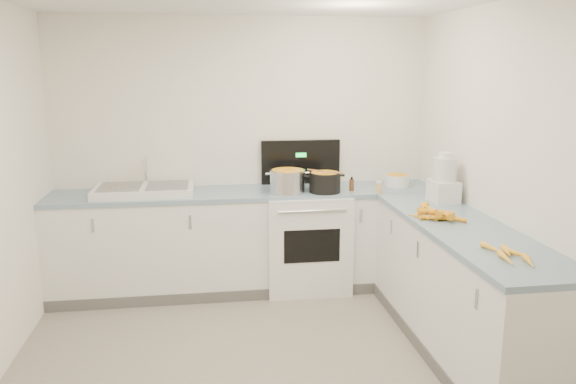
{
  "coord_description": "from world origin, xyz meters",
  "views": [
    {
      "loc": [
        -0.34,
        -3.28,
        2.02
      ],
      "look_at": [
        0.3,
        1.1,
        1.05
      ],
      "focal_mm": 35.0,
      "sensor_mm": 36.0,
      "label": 1
    }
  ],
  "objects": [
    {
      "name": "wall_back",
      "position": [
        0.0,
        2.0,
        1.25
      ],
      "size": [
        3.5,
        0.0,
        2.5
      ],
      "primitive_type": null,
      "rotation": [
        1.57,
        0.0,
        0.0
      ],
      "color": "white",
      "rests_on": "ground"
    },
    {
      "name": "wall_front",
      "position": [
        0.0,
        -2.0,
        1.25
      ],
      "size": [
        3.5,
        0.0,
        2.5
      ],
      "primitive_type": null,
      "rotation": [
        -1.57,
        0.0,
        0.0
      ],
      "color": "white",
      "rests_on": "ground"
    },
    {
      "name": "wall_right",
      "position": [
        1.75,
        0.0,
        1.25
      ],
      "size": [
        0.0,
        4.0,
        2.5
      ],
      "primitive_type": null,
      "rotation": [
        1.57,
        0.0,
        -1.57
      ],
      "color": "white",
      "rests_on": "ground"
    },
    {
      "name": "counter_back",
      "position": [
        0.0,
        1.7,
        0.47
      ],
      "size": [
        3.5,
        0.62,
        0.94
      ],
      "color": "white",
      "rests_on": "ground"
    },
    {
      "name": "counter_right",
      "position": [
        1.45,
        0.3,
        0.47
      ],
      "size": [
        0.62,
        2.2,
        0.94
      ],
      "color": "white",
      "rests_on": "ground"
    },
    {
      "name": "stove",
      "position": [
        0.55,
        1.69,
        0.47
      ],
      "size": [
        0.76,
        0.65,
        1.36
      ],
      "color": "white",
      "rests_on": "ground"
    },
    {
      "name": "sink",
      "position": [
        -0.9,
        1.7,
        0.98
      ],
      "size": [
        0.86,
        0.52,
        0.31
      ],
      "color": "white",
      "rests_on": "counter_back"
    },
    {
      "name": "steel_pot",
      "position": [
        0.36,
        1.56,
        1.03
      ],
      "size": [
        0.34,
        0.34,
        0.23
      ],
      "primitive_type": "cylinder",
      "rotation": [
        0.0,
        0.0,
        0.12
      ],
      "color": "silver",
      "rests_on": "stove"
    },
    {
      "name": "black_pot",
      "position": [
        0.7,
        1.54,
        1.02
      ],
      "size": [
        0.29,
        0.29,
        0.2
      ],
      "primitive_type": "cylinder",
      "rotation": [
        0.0,
        0.0,
        -0.03
      ],
      "color": "black",
      "rests_on": "stove"
    },
    {
      "name": "wooden_spoon",
      "position": [
        0.7,
        1.54,
        1.13
      ],
      "size": [
        0.29,
        0.25,
        0.02
      ],
      "primitive_type": "cylinder",
      "rotation": [
        1.57,
        0.0,
        0.86
      ],
      "color": "#AD7A47",
      "rests_on": "black_pot"
    },
    {
      "name": "mixing_bowl",
      "position": [
        1.43,
        1.71,
        0.99
      ],
      "size": [
        0.24,
        0.24,
        0.11
      ],
      "primitive_type": "cylinder",
      "rotation": [
        0.0,
        0.0,
        0.03
      ],
      "color": "white",
      "rests_on": "counter_back"
    },
    {
      "name": "extract_bottle",
      "position": [
        0.95,
        1.56,
        0.99
      ],
      "size": [
        0.04,
        0.04,
        0.11
      ],
      "primitive_type": "cylinder",
      "color": "#593319",
      "rests_on": "counter_back"
    },
    {
      "name": "spice_jar",
      "position": [
        1.17,
        1.44,
        0.99
      ],
      "size": [
        0.05,
        0.05,
        0.09
      ],
      "primitive_type": "cylinder",
      "color": "#E5B266",
      "rests_on": "counter_back"
    },
    {
      "name": "food_processor",
      "position": [
        1.59,
        1.02,
        1.12
      ],
      "size": [
        0.21,
        0.25,
        0.42
      ],
      "color": "white",
      "rests_on": "counter_right"
    },
    {
      "name": "carrot_pile",
      "position": [
        1.33,
        0.52,
        0.98
      ],
      "size": [
        0.39,
        0.36,
        0.09
      ],
      "color": "#FBA81E",
      "rests_on": "counter_right"
    },
    {
      "name": "peeled_carrots",
      "position": [
        1.4,
        -0.37,
        0.96
      ],
      "size": [
        0.2,
        0.43,
        0.04
      ],
      "color": "#FFAE26",
      "rests_on": "counter_right"
    },
    {
      "name": "peelings",
      "position": [
        -1.13,
        1.67,
        1.02
      ],
      "size": [
        0.22,
        0.24,
        0.01
      ],
      "color": "tan",
      "rests_on": "sink"
    }
  ]
}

